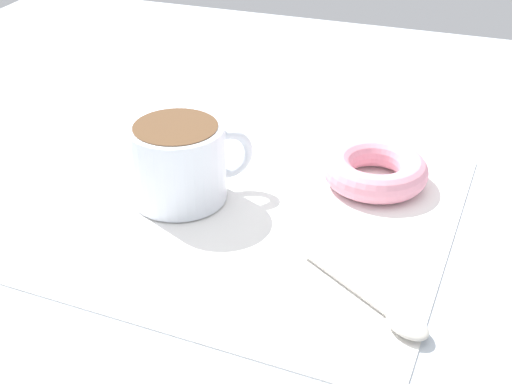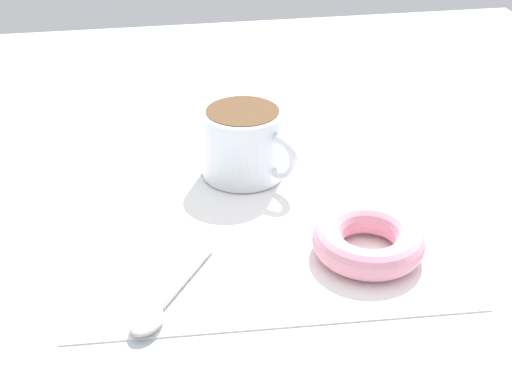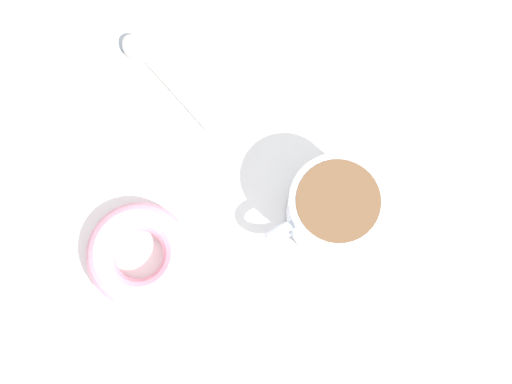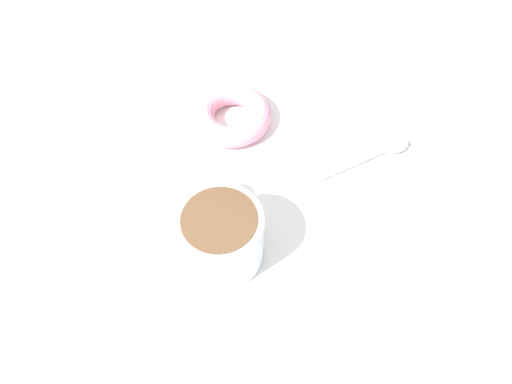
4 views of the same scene
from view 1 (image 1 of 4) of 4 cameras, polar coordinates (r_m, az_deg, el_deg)
ground_plane at (r=64.46cm, az=-2.08°, el=-3.35°), size 120.00×120.00×2.00cm
napkin at (r=65.30cm, az=0.00°, el=-1.61°), size 36.58×36.58×0.30cm
coffee_cup at (r=65.78cm, az=-6.15°, el=2.51°), size 10.39×9.46×7.41cm
donut at (r=69.82cm, az=9.53°, el=1.74°), size 10.16×10.16×2.80cm
spoon at (r=54.17cm, az=10.62°, el=-9.48°), size 11.64×8.40×0.90cm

